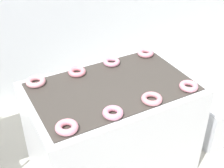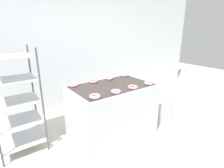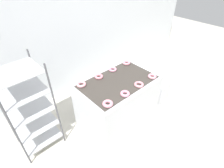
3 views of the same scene
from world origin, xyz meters
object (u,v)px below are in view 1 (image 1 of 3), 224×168
object	(u,v)px
donut_far_midleft	(77,72)
donut_far_midright	(112,62)
glaze_bin	(215,124)
donut_near_midleft	(113,113)
donut_near_midright	(152,99)
donut_near_left	(67,127)
fryer_machine	(112,129)
donut_far_left	(36,82)
donut_far_right	(146,53)
donut_near_right	(189,86)

from	to	relation	value
donut_far_midleft	donut_far_midright	xyz separation A→B (m)	(0.33, 0.01, -0.00)
glaze_bin	donut_near_midleft	xyz separation A→B (m)	(-1.22, -0.11, 0.70)
glaze_bin	donut_near_midright	distance (m)	1.14
donut_far_midleft	donut_near_midleft	bearing A→B (deg)	-89.86
donut_near_left	donut_far_midleft	world-z (taller)	donut_near_left
fryer_machine	donut_near_left	world-z (taller)	donut_near_left
fryer_machine	donut_far_midleft	size ratio (longest dim) A/B	9.27
donut_near_midright	glaze_bin	bearing A→B (deg)	6.61
donut_near_midleft	donut_far_left	bearing A→B (deg)	118.74
donut_far_midright	donut_far_right	size ratio (longest dim) A/B	0.98
glaze_bin	donut_far_right	world-z (taller)	donut_far_right
donut_far_left	donut_near_midright	bearing A→B (deg)	-42.84
donut_near_midleft	donut_far_midleft	size ratio (longest dim) A/B	1.00
donut_near_right	donut_far_right	distance (m)	0.61
glaze_bin	donut_far_right	xyz separation A→B (m)	(-0.54, 0.51, 0.70)
fryer_machine	donut_far_midleft	world-z (taller)	donut_far_midleft
glaze_bin	donut_far_right	bearing A→B (deg)	136.82
donut_far_midleft	donut_far_midright	size ratio (longest dim) A/B	1.00
glaze_bin	donut_far_midright	size ratio (longest dim) A/B	3.12
glaze_bin	donut_near_right	world-z (taller)	donut_near_right
glaze_bin	donut_near_midleft	size ratio (longest dim) A/B	3.11
donut_near_midleft	donut_far_right	distance (m)	0.92
fryer_machine	donut_near_left	xyz separation A→B (m)	(-0.50, -0.30, 0.47)
donut_near_midleft	donut_far_right	world-z (taller)	same
donut_near_left	glaze_bin	bearing A→B (deg)	3.65
donut_far_midright	fryer_machine	bearing A→B (deg)	-117.95
donut_far_midleft	donut_far_right	world-z (taller)	donut_far_right
donut_far_left	donut_far_right	distance (m)	1.03
donut_far_midright	donut_far_right	distance (m)	0.35
fryer_machine	donut_near_left	distance (m)	0.75
fryer_machine	donut_far_midright	bearing A→B (deg)	62.05
donut_near_midleft	donut_far_midright	distance (m)	0.70
donut_far_left	donut_far_right	bearing A→B (deg)	-0.92
donut_far_midleft	donut_far_right	bearing A→B (deg)	0.08
donut_near_midleft	donut_far_left	world-z (taller)	donut_near_midleft
glaze_bin	donut_far_midleft	world-z (taller)	donut_far_midleft
donut_far_left	donut_far_midright	size ratio (longest dim) A/B	1.07
donut_far_right	glaze_bin	bearing A→B (deg)	-43.18
donut_near_left	donut_far_midright	world-z (taller)	donut_near_left
donut_far_midright	donut_far_left	bearing A→B (deg)	179.16
donut_near_midright	donut_far_right	xyz separation A→B (m)	(0.35, 0.61, 0.00)
donut_far_right	donut_far_midright	bearing A→B (deg)	178.93
donut_near_right	donut_far_left	world-z (taller)	same
donut_near_midleft	donut_far_right	size ratio (longest dim) A/B	0.98
donut_near_left	donut_near_midleft	distance (m)	0.33
glaze_bin	donut_near_midright	bearing A→B (deg)	-173.39
donut_far_left	donut_far_midleft	xyz separation A→B (m)	(0.35, -0.02, -0.00)
glaze_bin	donut_near_left	distance (m)	1.70
donut_far_midleft	donut_far_midright	world-z (taller)	donut_far_midleft
donut_near_midleft	donut_far_right	bearing A→B (deg)	42.22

